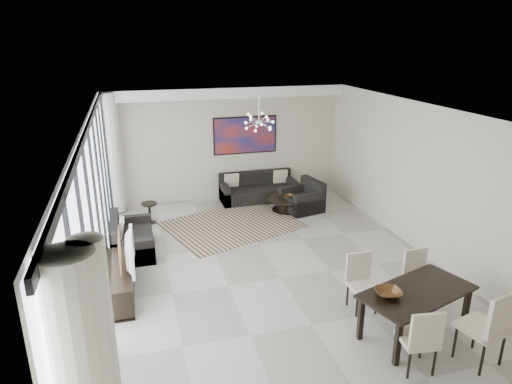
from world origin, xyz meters
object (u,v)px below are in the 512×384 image
object	(u,v)px
tv_console	(119,282)
coffee_table	(286,203)
dining_table	(417,296)
television	(126,252)
sofa_main	(258,191)

from	to	relation	value
tv_console	coffee_table	bearing A→B (deg)	36.79
tv_console	dining_table	distance (m)	4.66
tv_console	dining_table	world-z (taller)	dining_table
television	tv_console	bearing A→B (deg)	84.45
sofa_main	dining_table	xyz separation A→B (m)	(0.61, -6.07, 0.37)
television	dining_table	distance (m)	4.50
coffee_table	television	size ratio (longest dim) A/B	0.97
sofa_main	television	xyz separation A→B (m)	(-3.33, -3.90, 0.55)
coffee_table	sofa_main	distance (m)	1.04
television	dining_table	xyz separation A→B (m)	(3.93, -2.17, -0.18)
coffee_table	television	world-z (taller)	television
television	coffee_table	bearing A→B (deg)	-51.24
sofa_main	dining_table	distance (m)	6.11
tv_console	television	bearing A→B (deg)	-6.22
sofa_main	tv_console	distance (m)	5.22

